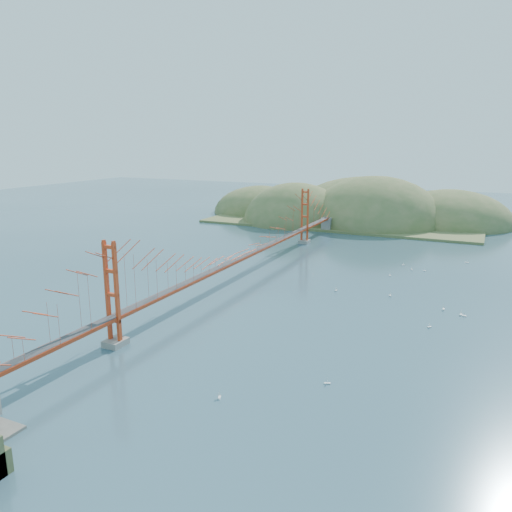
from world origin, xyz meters
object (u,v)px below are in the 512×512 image
at_px(sailboat_2, 464,315).
at_px(sailboat_1, 390,275).
at_px(bridge, 241,235).
at_px(sailboat_0, 336,290).

bearing_deg(sailboat_2, sailboat_1, 128.35).
bearing_deg(bridge, sailboat_1, 27.64).
relative_size(sailboat_0, sailboat_1, 1.10).
xyz_separation_m(sailboat_2, sailboat_1, (-12.17, 15.38, -0.01)).
bearing_deg(sailboat_1, sailboat_0, -115.17).
relative_size(bridge, sailboat_1, 153.49).
bearing_deg(sailboat_2, sailboat_0, 168.97).
bearing_deg(sailboat_0, sailboat_2, -11.03).
height_order(bridge, sailboat_2, bridge).
xyz_separation_m(bridge, sailboat_0, (16.05, -0.58, -6.86)).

